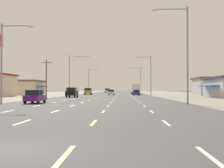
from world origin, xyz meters
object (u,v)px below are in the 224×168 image
(suv_far_left_far, at_px, (88,91))
(suv_inner_left_farthest, at_px, (107,91))
(streetlight_left_row_2, at_px, (90,79))
(hatchback_far_left_nearest, at_px, (35,97))
(suv_far_left_near, at_px, (72,92))
(streetlight_left_row_0, at_px, (5,57))
(hatchback_center_turn_midfar, at_px, (111,92))
(streetlight_left_row_1, at_px, (72,72))
(streetlight_right_row_1, at_px, (150,73))
(sedan_far_right_mid, at_px, (136,92))
(box_truck_far_right_farther, at_px, (135,89))
(streetlight_right_row_2, at_px, (139,78))
(streetlight_right_row_0, at_px, (184,48))

(suv_far_left_far, xyz_separation_m, suv_inner_left_farthest, (3.73, 40.91, 0.00))
(streetlight_left_row_2, bearing_deg, hatchback_far_left_nearest, -88.20)
(suv_far_left_near, distance_m, streetlight_left_row_0, 30.15)
(suv_far_left_near, bearing_deg, streetlight_left_row_0, -94.88)
(hatchback_far_left_nearest, bearing_deg, suv_inner_left_farthest, 87.91)
(suv_far_left_near, relative_size, hatchback_center_turn_midfar, 1.26)
(hatchback_far_left_nearest, height_order, streetlight_left_row_1, streetlight_left_row_1)
(suv_far_left_far, relative_size, streetlight_right_row_1, 0.50)
(sedan_far_right_mid, bearing_deg, streetlight_left_row_0, -107.97)
(sedan_far_right_mid, bearing_deg, hatchback_center_turn_midfar, 172.69)
(sedan_far_right_mid, relative_size, streetlight_left_row_2, 0.48)
(streetlight_right_row_1, height_order, streetlight_left_row_2, streetlight_right_row_1)
(suv_inner_left_farthest, bearing_deg, hatchback_center_turn_midfar, -85.87)
(box_truck_far_right_farther, bearing_deg, streetlight_left_row_1, -127.77)
(suv_far_left_far, xyz_separation_m, streetlight_left_row_0, (-2.63, -58.74, 4.09))
(suv_far_left_far, bearing_deg, sedan_far_right_mid, -27.56)
(suv_inner_left_farthest, distance_m, streetlight_right_row_1, 58.05)
(streetlight_right_row_1, relative_size, streetlight_right_row_2, 0.96)
(box_truck_far_right_farther, bearing_deg, streetlight_left_row_2, 127.67)
(streetlight_right_row_2, bearing_deg, suv_inner_left_farthest, 135.21)
(streetlight_right_row_0, bearing_deg, streetlight_left_row_1, 114.11)
(hatchback_far_left_nearest, distance_m, suv_far_left_far, 56.71)
(streetlight_right_row_0, bearing_deg, suv_far_left_near, 119.79)
(suv_far_left_near, bearing_deg, streetlight_right_row_2, 73.44)
(suv_inner_left_farthest, height_order, streetlight_left_row_1, streetlight_left_row_1)
(suv_far_left_far, distance_m, streetlight_right_row_0, 61.34)
(hatchback_far_left_nearest, distance_m, streetlight_left_row_0, 5.54)
(sedan_far_right_mid, xyz_separation_m, streetlight_left_row_1, (-16.48, -8.09, 5.19))
(sedan_far_right_mid, distance_m, streetlight_right_row_2, 35.73)
(suv_far_left_near, bearing_deg, streetlight_left_row_1, 99.83)
(suv_far_left_near, relative_size, streetlight_right_row_0, 0.46)
(hatchback_center_turn_midfar, bearing_deg, streetlight_left_row_1, -136.91)
(suv_far_left_near, relative_size, suv_inner_left_farthest, 1.00)
(hatchback_far_left_nearest, bearing_deg, streetlight_right_row_0, -6.90)
(streetlight_left_row_0, relative_size, streetlight_left_row_2, 0.94)
(hatchback_far_left_nearest, relative_size, streetlight_left_row_2, 0.41)
(hatchback_far_left_nearest, bearing_deg, hatchback_center_turn_midfar, 82.08)
(suv_inner_left_farthest, bearing_deg, streetlight_right_row_0, -82.44)
(hatchback_far_left_nearest, xyz_separation_m, streetlight_left_row_1, (-2.60, 41.29, 5.16))
(sedan_far_right_mid, bearing_deg, suv_far_left_far, 152.44)
(sedan_far_right_mid, height_order, streetlight_right_row_0, streetlight_right_row_0)
(suv_far_left_near, relative_size, box_truck_far_right_farther, 0.68)
(suv_far_left_far, bearing_deg, box_truck_far_right_farther, 23.35)
(hatchback_far_left_nearest, bearing_deg, box_truck_far_right_farther, 77.34)
(suv_inner_left_farthest, bearing_deg, streetlight_right_row_2, -44.79)
(sedan_far_right_mid, bearing_deg, hatchback_far_left_nearest, -105.71)
(suv_far_left_near, xyz_separation_m, streetlight_left_row_2, (-2.40, 56.88, 4.50))
(box_truck_far_right_farther, xyz_separation_m, streetlight_left_row_2, (-16.78, 21.74, 3.70))
(streetlight_left_row_2, relative_size, streetlight_right_row_2, 0.92)
(streetlight_left_row_0, relative_size, streetlight_right_row_0, 0.84)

